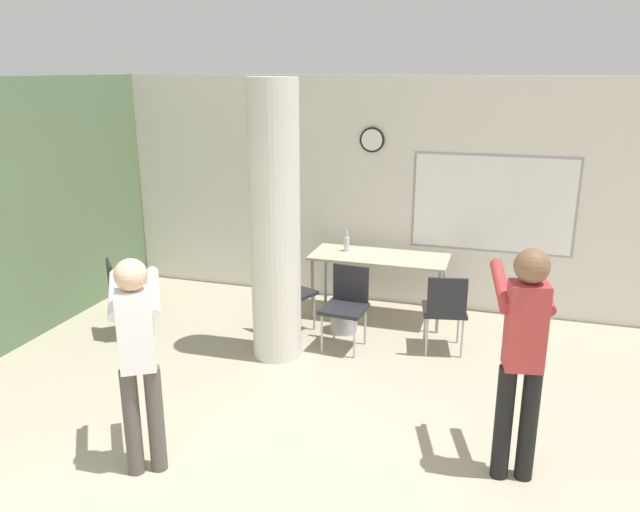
% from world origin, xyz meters
% --- Properties ---
extents(wall_back, '(8.00, 0.15, 2.80)m').
position_xyz_m(wall_back, '(0.03, 5.06, 1.40)').
color(wall_back, silver).
rests_on(wall_back, ground_plane).
extents(support_pillar, '(0.50, 0.50, 2.80)m').
position_xyz_m(support_pillar, '(-0.72, 3.13, 1.40)').
color(support_pillar, silver).
rests_on(support_pillar, ground_plane).
extents(folding_table, '(1.60, 0.66, 0.77)m').
position_xyz_m(folding_table, '(0.07, 4.44, 0.71)').
color(folding_table, beige).
rests_on(folding_table, ground_plane).
extents(bottle_on_table, '(0.07, 0.07, 0.25)m').
position_xyz_m(bottle_on_table, '(-0.35, 4.53, 0.86)').
color(bottle_on_table, silver).
rests_on(bottle_on_table, folding_table).
extents(waste_bin, '(0.31, 0.31, 0.36)m').
position_xyz_m(waste_bin, '(-0.21, 3.91, 0.18)').
color(waste_bin, '#B2B2B7').
rests_on(waste_bin, ground_plane).
extents(chair_table_right, '(0.52, 0.52, 0.87)m').
position_xyz_m(chair_table_right, '(0.93, 3.68, 0.51)').
color(chair_table_right, '#232328').
rests_on(chair_table_right, ground_plane).
extents(chair_table_left, '(0.58, 0.58, 0.87)m').
position_xyz_m(chair_table_left, '(-0.82, 3.69, 0.51)').
color(chair_table_left, '#232328').
rests_on(chair_table_left, ground_plane).
extents(chair_table_front, '(0.48, 0.48, 0.87)m').
position_xyz_m(chair_table_front, '(-0.09, 3.54, 0.51)').
color(chair_table_front, '#232328').
rests_on(chair_table_front, ground_plane).
extents(chair_by_left_wall, '(0.62, 0.62, 0.87)m').
position_xyz_m(chair_by_left_wall, '(-2.51, 3.10, 0.51)').
color(chair_by_left_wall, '#232328').
rests_on(chair_by_left_wall, ground_plane).
extents(person_playing_front, '(0.58, 0.66, 1.65)m').
position_xyz_m(person_playing_front, '(-0.96, 1.02, 0.97)').
color(person_playing_front, '#514C47').
rests_on(person_playing_front, ground_plane).
extents(person_playing_side, '(0.47, 0.67, 1.74)m').
position_xyz_m(person_playing_side, '(1.64, 1.74, 1.03)').
color(person_playing_side, black).
rests_on(person_playing_side, ground_plane).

